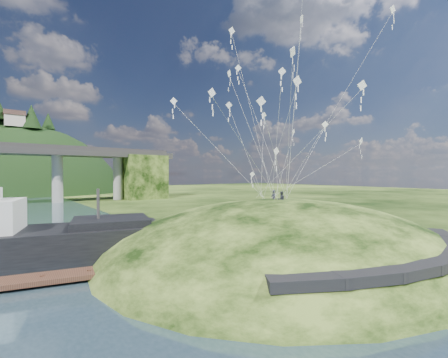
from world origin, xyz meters
TOP-DOWN VIEW (x-y plane):
  - ground at (0.00, 0.00)m, footprint 320.00×320.00m
  - grass_hill at (8.00, 2.00)m, footprint 36.00×32.00m
  - footpath at (7.46, -9.74)m, footprint 22.29×5.84m
  - work_barge at (-13.31, 12.71)m, footprint 24.66×12.56m
  - wooden_dock at (-8.80, 5.24)m, footprint 13.51×5.26m
  - kite_flyers at (8.37, 2.81)m, footprint 1.34×2.17m
  - kite_swarm at (8.29, 1.81)m, footprint 19.58×16.82m

SIDE VIEW (x-z plane):
  - grass_hill at x=8.00m, z-range -8.00..5.00m
  - ground at x=0.00m, z-range 0.00..0.00m
  - wooden_dock at x=-8.80m, z-range -0.06..0.90m
  - footpath at x=7.46m, z-range 1.67..2.50m
  - work_barge at x=-13.31m, z-range -2.08..6.25m
  - kite_flyers at x=8.37m, z-range 4.93..6.72m
  - kite_swarm at x=8.29m, z-range 6.77..25.03m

